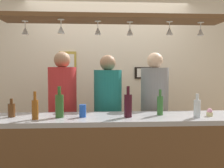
% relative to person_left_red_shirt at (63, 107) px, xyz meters
% --- Properties ---
extents(back_wall, '(4.40, 0.06, 2.60)m').
position_rel_person_left_red_shirt_xyz_m(back_wall, '(0.59, 0.85, 0.29)').
color(back_wall, beige).
rests_on(back_wall, ground_plane).
extents(bar_counter, '(2.70, 0.55, 1.00)m').
position_rel_person_left_red_shirt_xyz_m(bar_counter, '(0.59, -0.76, -0.33)').
color(bar_counter, '#99999E').
rests_on(bar_counter, ground_plane).
extents(overhead_glass_rack, '(2.20, 0.36, 0.04)m').
position_rel_person_left_red_shirt_xyz_m(overhead_glass_rack, '(0.59, -0.55, 0.95)').
color(overhead_glass_rack, brown).
extents(hanging_wineglass_far_left, '(0.07, 0.07, 0.13)m').
position_rel_person_left_red_shirt_xyz_m(hanging_wineglass_far_left, '(-0.28, -0.51, 0.83)').
color(hanging_wineglass_far_left, silver).
rests_on(hanging_wineglass_far_left, overhead_glass_rack).
extents(hanging_wineglass_left, '(0.07, 0.07, 0.13)m').
position_rel_person_left_red_shirt_xyz_m(hanging_wineglass_left, '(0.08, -0.60, 0.83)').
color(hanging_wineglass_left, silver).
rests_on(hanging_wineglass_left, overhead_glass_rack).
extents(hanging_wineglass_center_left, '(0.07, 0.07, 0.13)m').
position_rel_person_left_red_shirt_xyz_m(hanging_wineglass_center_left, '(0.43, -0.54, 0.83)').
color(hanging_wineglass_center_left, silver).
rests_on(hanging_wineglass_center_left, overhead_glass_rack).
extents(hanging_wineglass_center, '(0.07, 0.07, 0.13)m').
position_rel_person_left_red_shirt_xyz_m(hanging_wineglass_center, '(0.75, -0.53, 0.83)').
color(hanging_wineglass_center, silver).
rests_on(hanging_wineglass_center, overhead_glass_rack).
extents(hanging_wineglass_center_right, '(0.07, 0.07, 0.13)m').
position_rel_person_left_red_shirt_xyz_m(hanging_wineglass_center_right, '(1.14, -0.57, 0.83)').
color(hanging_wineglass_center_right, silver).
rests_on(hanging_wineglass_center_right, overhead_glass_rack).
extents(hanging_wineglass_right, '(0.07, 0.07, 0.13)m').
position_rel_person_left_red_shirt_xyz_m(hanging_wineglass_right, '(1.47, -0.54, 0.83)').
color(hanging_wineglass_right, silver).
rests_on(hanging_wineglass_right, overhead_glass_rack).
extents(person_left_red_shirt, '(0.34, 0.34, 1.68)m').
position_rel_person_left_red_shirt_xyz_m(person_left_red_shirt, '(0.00, 0.00, 0.00)').
color(person_left_red_shirt, '#2D334C').
rests_on(person_left_red_shirt, ground_plane).
extents(person_middle_teal_shirt, '(0.34, 0.34, 1.64)m').
position_rel_person_left_red_shirt_xyz_m(person_middle_teal_shirt, '(0.55, 0.00, -0.02)').
color(person_middle_teal_shirt, '#2D334C').
rests_on(person_middle_teal_shirt, ground_plane).
extents(person_right_grey_shirt, '(0.34, 0.34, 1.67)m').
position_rel_person_left_red_shirt_xyz_m(person_right_grey_shirt, '(1.13, 0.00, -0.00)').
color(person_right_grey_shirt, '#2D334C').
rests_on(person_right_grey_shirt, ground_plane).
extents(bottle_soda_clear, '(0.06, 0.06, 0.23)m').
position_rel_person_left_red_shirt_xyz_m(bottle_soda_clear, '(1.37, -0.72, 0.08)').
color(bottle_soda_clear, silver).
rests_on(bottle_soda_clear, bar_counter).
extents(bottle_beer_amber_tall, '(0.06, 0.06, 0.26)m').
position_rel_person_left_red_shirt_xyz_m(bottle_beer_amber_tall, '(-0.15, -0.71, 0.09)').
color(bottle_beer_amber_tall, brown).
rests_on(bottle_beer_amber_tall, bar_counter).
extents(bottle_beer_brown_stubby, '(0.07, 0.07, 0.18)m').
position_rel_person_left_red_shirt_xyz_m(bottle_beer_brown_stubby, '(-0.41, -0.58, 0.06)').
color(bottle_beer_brown_stubby, '#512D14').
rests_on(bottle_beer_brown_stubby, bar_counter).
extents(bottle_wine_dark_red, '(0.08, 0.08, 0.30)m').
position_rel_person_left_red_shirt_xyz_m(bottle_wine_dark_red, '(0.72, -0.66, 0.11)').
color(bottle_wine_dark_red, '#380F19').
rests_on(bottle_wine_dark_red, bar_counter).
extents(bottle_beer_green_import, '(0.06, 0.06, 0.26)m').
position_rel_person_left_red_shirt_xyz_m(bottle_beer_green_import, '(1.05, -0.56, 0.09)').
color(bottle_beer_green_import, '#336B2D').
rests_on(bottle_beer_green_import, bar_counter).
extents(bottle_champagne_green, '(0.08, 0.08, 0.30)m').
position_rel_person_left_red_shirt_xyz_m(bottle_champagne_green, '(0.06, -0.63, 0.11)').
color(bottle_champagne_green, '#2D5623').
rests_on(bottle_champagne_green, bar_counter).
extents(drink_can, '(0.07, 0.07, 0.12)m').
position_rel_person_left_red_shirt_xyz_m(drink_can, '(0.28, -0.63, 0.05)').
color(drink_can, '#1E4CB2').
rests_on(drink_can, bar_counter).
extents(cupcake, '(0.06, 0.06, 0.08)m').
position_rel_person_left_red_shirt_xyz_m(cupcake, '(1.53, -0.66, 0.02)').
color(cupcake, beige).
rests_on(cupcake, bar_counter).
extents(picture_frame_lower_pair, '(0.30, 0.02, 0.18)m').
position_rel_person_left_red_shirt_xyz_m(picture_frame_lower_pair, '(1.16, 0.80, 0.40)').
color(picture_frame_lower_pair, black).
rests_on(picture_frame_lower_pair, back_wall).
extents(picture_frame_caricature, '(0.26, 0.02, 0.34)m').
position_rel_person_left_red_shirt_xyz_m(picture_frame_caricature, '(-0.03, 0.80, 0.56)').
color(picture_frame_caricature, '#B29338').
rests_on(picture_frame_caricature, back_wall).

